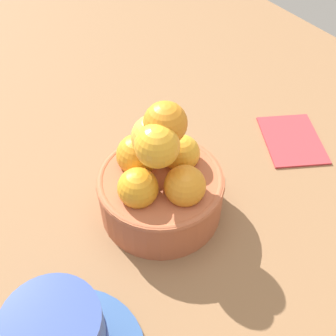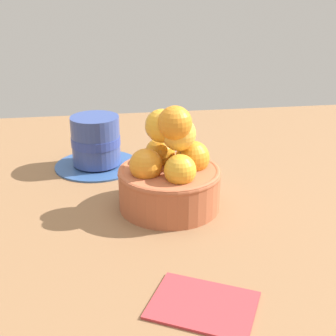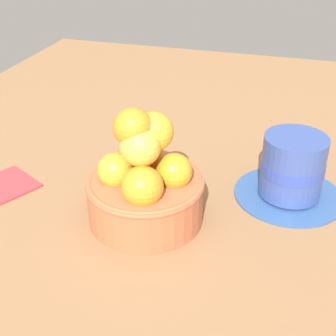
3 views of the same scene
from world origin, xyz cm
name	(u,v)px [view 2 (image 2 of 3)]	position (x,y,z in cm)	size (l,w,h in cm)	color
ground_plane	(170,218)	(0.00, 0.00, -1.85)	(143.60, 97.13, 3.70)	brown
terracotta_bowl	(170,173)	(0.08, 0.00, 5.06)	(14.24, 14.24, 14.76)	#AD5938
coffee_cup	(96,144)	(-9.93, 16.59, 3.94)	(14.28, 14.28, 8.73)	#2F5089
folded_napkin	(200,304)	(-0.29, -21.63, 0.30)	(10.15, 7.54, 0.60)	#B23338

